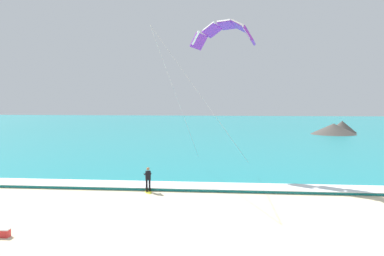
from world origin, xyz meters
The scene contains 8 objects.
ground_plane centered at (0.00, 0.00, 0.00)m, with size 200.00×200.00×0.00m, color beige.
sea centered at (0.00, 70.87, 0.10)m, with size 200.00×120.00×0.20m, color teal.
surf_foam centered at (0.00, 11.87, 0.22)m, with size 200.00×2.35×0.04m, color white.
surfboard centered at (-0.28, 10.50, 0.03)m, with size 0.89×1.47×0.09m.
kitesurfer centered at (-0.29, 10.52, 0.94)m, with size 0.64×0.63×1.69m.
kite_primary centered at (4.63, 18.08, 11.81)m, with size 7.33×9.05×11.59m.
headland_right centered at (23.20, 57.52, 1.07)m, with size 9.24×10.26×2.34m.
cooler_box centered at (-5.00, 0.74, 0.20)m, with size 0.58×0.38×0.40m.
Camera 1 is at (5.48, -17.07, 6.34)m, focal length 39.20 mm.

